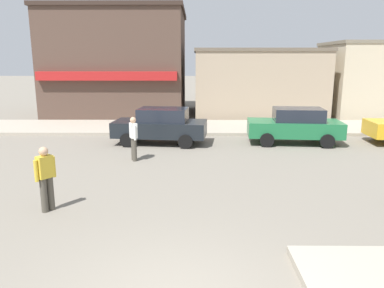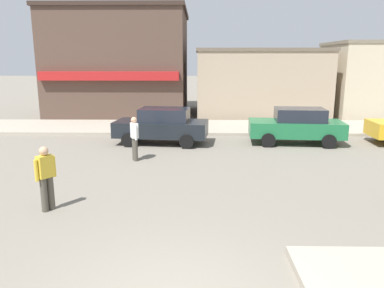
{
  "view_description": "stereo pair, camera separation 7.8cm",
  "coord_description": "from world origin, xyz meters",
  "views": [
    {
      "loc": [
        0.32,
        -4.87,
        3.63
      ],
      "look_at": [
        0.23,
        4.5,
        1.5
      ],
      "focal_mm": 35.0,
      "sensor_mm": 36.0,
      "label": 1
    },
    {
      "loc": [
        0.4,
        -4.87,
        3.63
      ],
      "look_at": [
        0.23,
        4.5,
        1.5
      ],
      "focal_mm": 35.0,
      "sensor_mm": 36.0,
      "label": 2
    }
  ],
  "objects": [
    {
      "name": "parked_car_nearest",
      "position": [
        -1.2,
        11.21,
        0.81
      ],
      "size": [
        4.16,
        2.2,
        1.56
      ],
      "color": "black",
      "rests_on": "ground"
    },
    {
      "name": "parked_car_second",
      "position": [
        4.68,
        11.3,
        0.81
      ],
      "size": [
        4.13,
        2.12,
        1.56
      ],
      "color": "#1E6B3D",
      "rests_on": "ground"
    },
    {
      "name": "pedestrian_crossing_far",
      "position": [
        -3.28,
        3.68,
        0.87
      ],
      "size": [
        0.4,
        0.49,
        1.61
      ],
      "color": "#4C473D",
      "rests_on": "ground"
    },
    {
      "name": "building_corner_shop",
      "position": [
        -4.75,
        20.88,
        3.39
      ],
      "size": [
        8.71,
        8.56,
        6.78
      ],
      "color": "brown",
      "rests_on": "ground"
    },
    {
      "name": "building_storefront_left_mid",
      "position": [
        12.31,
        20.2,
        2.37
      ],
      "size": [
        6.66,
        5.35,
        4.74
      ],
      "color": "beige",
      "rests_on": "ground"
    },
    {
      "name": "pedestrian_crossing_near",
      "position": [
        -1.93,
        8.36,
        0.87
      ],
      "size": [
        0.34,
        0.54,
        1.61
      ],
      "color": "#4C473D",
      "rests_on": "ground"
    },
    {
      "name": "kerb_far",
      "position": [
        0.0,
        14.85,
        0.07
      ],
      "size": [
        80.0,
        4.0,
        0.15
      ],
      "primitive_type": "cube",
      "color": "#A89E8C",
      "rests_on": "ground"
    },
    {
      "name": "building_storefront_left_near",
      "position": [
        4.37,
        20.56,
        2.15
      ],
      "size": [
        8.27,
        6.53,
        4.28
      ],
      "color": "tan",
      "rests_on": "ground"
    }
  ]
}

